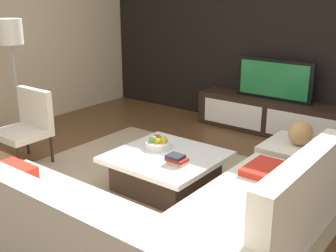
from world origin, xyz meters
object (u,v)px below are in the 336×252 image
media_console (271,116)px  fruit_bowl (158,143)px  sectional_couch (153,226)px  decorative_ball (301,133)px  accent_chair_near (28,122)px  floor_lamp (11,39)px  television (274,80)px  ottoman (298,162)px  coffee_table (166,171)px  book_stack (176,159)px

media_console → fruit_bowl: size_ratio=7.80×
sectional_couch → decorative_ball: (0.35, 2.02, 0.26)m
accent_chair_near → floor_lamp: 1.22m
television → ottoman: bearing=-54.9°
sectional_couch → coffee_table: bearing=122.9°
coffee_table → fruit_bowl: fruit_bowl is taller
television → sectional_couch: television is taller
accent_chair_near → ottoman: accent_chair_near is taller
sectional_couch → floor_lamp: (-3.13, 0.94, 1.09)m
television → floor_lamp: (-2.60, -2.34, 0.58)m
decorative_ball → book_stack: bearing=-123.1°
television → fruit_bowl: television is taller
coffee_table → accent_chair_near: bearing=-166.3°
coffee_table → television: bearing=87.5°
coffee_table → ottoman: (0.98, 1.04, -0.00)m
ottoman → decorative_ball: bearing=0.0°
accent_chair_near → book_stack: bearing=6.7°
television → book_stack: television is taller
floor_lamp → decorative_ball: 3.74m
ottoman → book_stack: 1.41m
media_console → ottoman: media_console is taller
coffee_table → ottoman: bearing=46.7°
floor_lamp → decorative_ball: floor_lamp is taller
fruit_bowl → accent_chair_near: bearing=-161.5°
fruit_bowl → television: bearing=82.7°
television → accent_chair_near: (-1.83, -2.72, -0.30)m
television → accent_chair_near: television is taller
decorative_ball → book_stack: decorative_ball is taller
media_console → sectional_couch: bearing=-80.8°
book_stack → media_console: bearing=92.9°
television → coffee_table: (-0.10, -2.30, -0.58)m
floor_lamp → fruit_bowl: bearing=3.5°
sectional_couch → ottoman: bearing=80.2°
television → book_stack: bearing=-87.1°
media_console → floor_lamp: 3.67m
accent_chair_near → book_stack: size_ratio=4.46×
accent_chair_near → decorative_ball: accent_chair_near is taller
television → book_stack: size_ratio=5.67×
media_console → ottoman: 1.54m
media_console → book_stack: 2.43m
sectional_couch → book_stack: sectional_couch is taller
sectional_couch → coffee_table: size_ratio=2.40×
television → book_stack: (0.12, -2.42, -0.36)m
decorative_ball → book_stack: 1.40m
television → fruit_bowl: (-0.28, -2.20, -0.35)m
fruit_bowl → decorative_ball: decorative_ball is taller
fruit_bowl → media_console: bearing=82.7°
media_console → book_stack: size_ratio=11.21×
accent_chair_near → decorative_ball: 3.08m
coffee_table → media_console: bearing=87.5°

